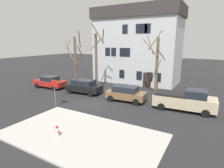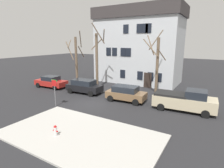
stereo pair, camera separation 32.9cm
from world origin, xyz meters
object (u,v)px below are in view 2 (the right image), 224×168
object	(u,v)px
tree_bare_near	(76,60)
car_brown_wagon	(126,93)
tree_bare_mid	(97,59)
building_main	(138,45)
fire_hydrant	(55,130)
car_black_wagon	(84,86)
bicycle_leaning	(76,84)
car_red_sedan	(51,82)
tree_bare_far	(157,64)
pickup_truck_beige	(185,100)
street_sign_pole	(54,88)

from	to	relation	value
tree_bare_near	car_brown_wagon	bearing A→B (deg)	-15.91
tree_bare_near	tree_bare_mid	xyz separation A→B (m)	(3.26, 0.51, 0.24)
building_main	tree_bare_mid	size ratio (longest dim) A/B	1.53
building_main	fire_hydrant	xyz separation A→B (m)	(2.32, -19.31, -5.23)
car_black_wagon	bicycle_leaning	world-z (taller)	car_black_wagon
bicycle_leaning	car_red_sedan	bearing A→B (deg)	-145.36
tree_bare_mid	fire_hydrant	xyz separation A→B (m)	(5.33, -12.48, -3.53)
tree_bare_mid	car_red_sedan	size ratio (longest dim) A/B	1.80
car_red_sedan	car_brown_wagon	bearing A→B (deg)	0.02
tree_bare_far	car_black_wagon	world-z (taller)	tree_bare_far
pickup_truck_beige	street_sign_pole	distance (m)	12.42
car_red_sedan	fire_hydrant	size ratio (longest dim) A/B	6.54
street_sign_pole	bicycle_leaning	world-z (taller)	street_sign_pole
building_main	car_black_wagon	xyz separation A→B (m)	(-2.92, -9.84, -4.84)
tree_bare_mid	car_black_wagon	world-z (taller)	tree_bare_mid
car_red_sedan	street_sign_pole	distance (m)	8.35
building_main	pickup_truck_beige	size ratio (longest dim) A/B	2.33
tree_bare_near	tree_bare_far	bearing A→B (deg)	3.63
tree_bare_near	fire_hydrant	xyz separation A→B (m)	(8.59, -11.97, -3.29)
building_main	fire_hydrant	distance (m)	20.14
tree_bare_mid	fire_hydrant	world-z (taller)	tree_bare_mid
tree_bare_far	street_sign_pole	xyz separation A→B (m)	(-7.36, -8.50, -1.85)
tree_bare_mid	car_red_sedan	world-z (taller)	tree_bare_mid
car_black_wagon	fire_hydrant	xyz separation A→B (m)	(5.23, -9.47, -0.39)
bicycle_leaning	street_sign_pole	bearing A→B (deg)	-63.01
street_sign_pole	car_red_sedan	bearing A→B (deg)	141.56
car_red_sedan	bicycle_leaning	world-z (taller)	car_red_sedan
car_brown_wagon	pickup_truck_beige	size ratio (longest dim) A/B	0.77
street_sign_pole	car_black_wagon	bearing A→B (deg)	97.08
tree_bare_far	car_brown_wagon	size ratio (longest dim) A/B	1.77
street_sign_pole	bicycle_leaning	distance (m)	8.14
fire_hydrant	building_main	bearing A→B (deg)	96.84
tree_bare_near	bicycle_leaning	bearing A→B (deg)	-59.36
tree_bare_near	pickup_truck_beige	size ratio (longest dim) A/B	1.38
car_black_wagon	pickup_truck_beige	bearing A→B (deg)	0.70
tree_bare_far	tree_bare_near	bearing A→B (deg)	-176.37
bicycle_leaning	tree_bare_mid	bearing A→B (deg)	22.17
tree_bare_mid	car_red_sedan	distance (m)	7.28
car_brown_wagon	fire_hydrant	xyz separation A→B (m)	(-0.62, -9.34, -0.38)
fire_hydrant	car_red_sedan	bearing A→B (deg)	139.82
pickup_truck_beige	street_sign_pole	world-z (taller)	street_sign_pole
car_red_sedan	pickup_truck_beige	size ratio (longest dim) A/B	0.84
tree_bare_near	car_black_wagon	bearing A→B (deg)	-36.65
street_sign_pole	bicycle_leaning	size ratio (longest dim) A/B	1.56
tree_bare_far	street_sign_pole	size ratio (longest dim) A/B	2.79
pickup_truck_beige	bicycle_leaning	world-z (taller)	pickup_truck_beige
car_red_sedan	pickup_truck_beige	xyz separation A→B (m)	(17.62, 0.27, 0.19)
car_brown_wagon	bicycle_leaning	distance (m)	9.06
tree_bare_near	building_main	bearing A→B (deg)	49.48
tree_bare_far	pickup_truck_beige	world-z (taller)	tree_bare_far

